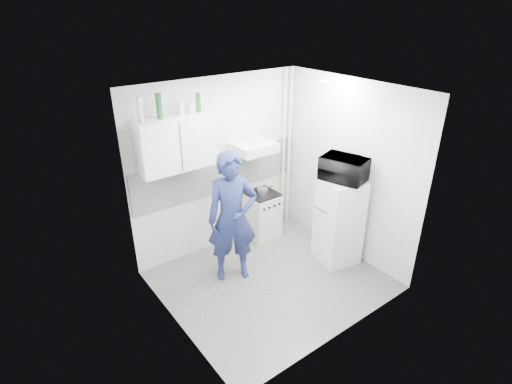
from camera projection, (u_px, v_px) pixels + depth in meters
floor at (271, 280)px, 5.53m from camera, size 2.80×2.80×0.00m
ceiling at (274, 91)px, 4.40m from camera, size 2.80×2.80×0.00m
wall_back at (219, 166)px, 5.87m from camera, size 2.80×0.00×2.80m
wall_left at (169, 231)px, 4.21m from camera, size 0.00×2.60×2.60m
wall_right at (348, 170)px, 5.72m from camera, size 0.00×2.60×2.60m
person at (232, 218)px, 5.26m from camera, size 0.79×0.67×1.83m
stove at (262, 215)px, 6.43m from camera, size 0.47×0.47×0.75m
fridge at (339, 221)px, 5.72m from camera, size 0.63×0.63×1.29m
stove_top at (262, 194)px, 6.26m from camera, size 0.45×0.45×0.03m
saucepan at (263, 191)px, 6.20m from camera, size 0.17×0.17×0.09m
microwave at (344, 169)px, 5.37m from camera, size 0.69×0.56×0.33m
bottle_a at (140, 110)px, 4.67m from camera, size 0.07×0.07×0.30m
bottle_c at (159, 106)px, 4.80m from camera, size 0.07×0.07×0.31m
canister_a at (181, 108)px, 4.97m from camera, size 0.07×0.07×0.18m
canister_b at (191, 107)px, 5.06m from camera, size 0.08×0.08×0.15m
bottle_e at (198, 102)px, 5.10m from camera, size 0.06×0.06×0.25m
upper_cabinet at (175, 143)px, 5.10m from camera, size 1.00×0.35×0.70m
range_hood at (253, 147)px, 5.82m from camera, size 0.60×0.50×0.14m
backsplash at (220, 173)px, 5.90m from camera, size 2.74×0.03×0.60m
pipe_a at (289, 150)px, 6.51m from camera, size 0.05×0.05×2.60m
pipe_b at (284, 151)px, 6.45m from camera, size 0.04×0.04×2.60m
ceiling_spot_fixture at (325, 81)px, 5.10m from camera, size 0.10×0.10×0.02m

